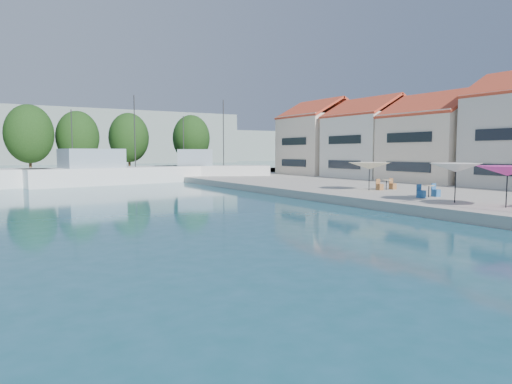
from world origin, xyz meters
TOP-DOWN VIEW (x-y plane):
  - quay_right at (22.00, 30.00)m, footprint 32.00×92.00m
  - quay_far at (-8.00, 67.00)m, footprint 90.00×16.00m
  - hill_east at (40.00, 180.00)m, footprint 140.00×40.00m
  - building_04 at (24.00, 33.00)m, footprint 9.00×8.80m
  - building_05 at (24.00, 42.00)m, footprint 8.40×8.80m
  - building_06 at (24.00, 51.00)m, footprint 9.00×8.80m
  - trawler_03 at (-1.58, 54.92)m, footprint 20.35×8.33m
  - trawler_04 at (9.98, 55.19)m, footprint 14.14×9.00m
  - tree_05 at (-8.62, 69.99)m, footprint 6.08×6.08m
  - tree_06 at (-2.57, 70.83)m, footprint 5.75×5.75m
  - tree_07 at (4.77, 71.90)m, footprint 5.83×5.83m
  - tree_08 at (14.56, 71.61)m, footprint 5.88×5.88m
  - umbrella_pink at (9.07, 17.49)m, footprint 3.09×3.09m
  - umbrella_white at (8.93, 20.36)m, footprint 2.87×2.87m
  - umbrella_cream at (10.79, 28.92)m, footprint 3.12×3.12m
  - cafe_table_02 at (10.30, 23.20)m, footprint 1.82×0.70m
  - cafe_table_03 at (12.38, 28.70)m, footprint 1.82×0.70m

SIDE VIEW (x-z plane):
  - quay_right at x=22.00m, z-range 0.00..0.60m
  - quay_far at x=-8.00m, z-range 0.00..0.60m
  - cafe_table_02 at x=10.30m, z-range 0.51..1.27m
  - cafe_table_03 at x=12.38m, z-range 0.51..1.27m
  - trawler_03 at x=-1.58m, z-range -4.03..6.17m
  - trawler_04 at x=9.98m, z-range -4.03..6.17m
  - umbrella_cream at x=10.79m, z-range 1.39..3.47m
  - umbrella_pink at x=9.07m, z-range 1.42..3.56m
  - umbrella_white at x=8.93m, z-range 1.46..3.70m
  - building_04 at x=24.00m, z-range 0.42..9.62m
  - building_05 at x=24.00m, z-range 0.41..10.11m
  - building_06 at x=24.00m, z-range 0.40..10.60m
  - tree_06 at x=-2.57m, z-range 1.26..9.76m
  - tree_07 at x=4.77m, z-range 1.27..9.90m
  - tree_08 at x=14.56m, z-range 1.27..9.98m
  - tree_05 at x=-8.62m, z-range 1.29..10.30m
  - hill_east at x=40.00m, z-range 0.00..12.00m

